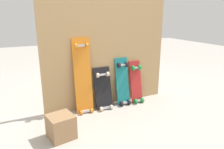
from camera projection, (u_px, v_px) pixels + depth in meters
ground_plane at (110, 105)px, 2.77m from camera, size 12.00×12.00×0.00m
plywood_wall_panel at (107, 48)px, 2.63m from camera, size 1.63×0.04×1.47m
skateboard_orange at (83, 79)px, 2.49m from camera, size 0.21×0.18×0.96m
skateboard_black at (103, 91)px, 2.63m from camera, size 0.22×0.20×0.58m
skateboard_teal at (123, 84)px, 2.75m from camera, size 0.17×0.18×0.67m
skateboard_red at (136, 84)px, 2.83m from camera, size 0.16×0.19×0.61m
wooden_crate at (61, 127)px, 2.02m from camera, size 0.27×0.27×0.23m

